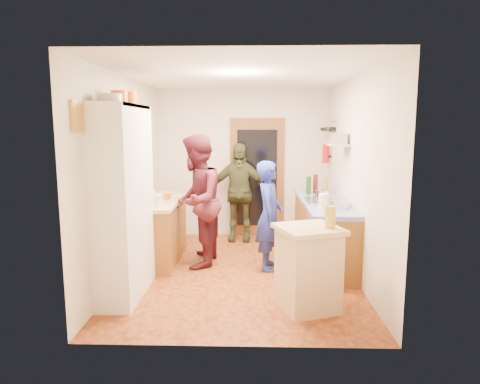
{
  "coord_description": "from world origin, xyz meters",
  "views": [
    {
      "loc": [
        0.17,
        -5.58,
        1.96
      ],
      "look_at": [
        0.0,
        0.15,
        1.07
      ],
      "focal_mm": 32.0,
      "sensor_mm": 36.0,
      "label": 1
    }
  ],
  "objects_px": {
    "right_counter_base": "(323,233)",
    "person_back": "(239,192)",
    "island_base": "(308,270)",
    "person_left": "(200,201)",
    "hutch_body": "(124,202)",
    "person_hob": "(271,216)"
  },
  "relations": [
    {
      "from": "island_base",
      "to": "person_back",
      "type": "height_order",
      "value": "person_back"
    },
    {
      "from": "hutch_body",
      "to": "right_counter_base",
      "type": "height_order",
      "value": "hutch_body"
    },
    {
      "from": "right_counter_base",
      "to": "hutch_body",
      "type": "bearing_deg",
      "value": -152.53
    },
    {
      "from": "person_back",
      "to": "right_counter_base",
      "type": "bearing_deg",
      "value": -39.53
    },
    {
      "from": "island_base",
      "to": "person_left",
      "type": "bearing_deg",
      "value": 132.17
    },
    {
      "from": "hutch_body",
      "to": "person_back",
      "type": "bearing_deg",
      "value": 62.85
    },
    {
      "from": "hutch_body",
      "to": "person_left",
      "type": "distance_m",
      "value": 1.34
    },
    {
      "from": "hutch_body",
      "to": "island_base",
      "type": "xyz_separation_m",
      "value": [
        2.07,
        -0.37,
        -0.67
      ]
    },
    {
      "from": "person_hob",
      "to": "person_back",
      "type": "height_order",
      "value": "person_back"
    },
    {
      "from": "person_hob",
      "to": "person_back",
      "type": "distance_m",
      "value": 1.59
    },
    {
      "from": "island_base",
      "to": "person_back",
      "type": "bearing_deg",
      "value": 106.36
    },
    {
      "from": "hutch_body",
      "to": "person_hob",
      "type": "xyz_separation_m",
      "value": [
        1.73,
        0.92,
        -0.35
      ]
    },
    {
      "from": "right_counter_base",
      "to": "person_hob",
      "type": "xyz_separation_m",
      "value": [
        -0.77,
        -0.38,
        0.33
      ]
    },
    {
      "from": "island_base",
      "to": "hutch_body",
      "type": "bearing_deg",
      "value": 169.92
    },
    {
      "from": "right_counter_base",
      "to": "person_back",
      "type": "distance_m",
      "value": 1.74
    },
    {
      "from": "person_back",
      "to": "hutch_body",
      "type": "bearing_deg",
      "value": -114.6
    },
    {
      "from": "right_counter_base",
      "to": "island_base",
      "type": "bearing_deg",
      "value": -104.51
    },
    {
      "from": "person_back",
      "to": "person_left",
      "type": "bearing_deg",
      "value": -108.9
    },
    {
      "from": "person_hob",
      "to": "right_counter_base",
      "type": "bearing_deg",
      "value": -56.84
    },
    {
      "from": "hutch_body",
      "to": "island_base",
      "type": "relative_size",
      "value": 2.56
    },
    {
      "from": "person_left",
      "to": "person_back",
      "type": "height_order",
      "value": "person_left"
    },
    {
      "from": "island_base",
      "to": "right_counter_base",
      "type": "bearing_deg",
      "value": 75.49
    }
  ]
}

